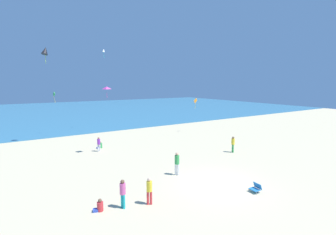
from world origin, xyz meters
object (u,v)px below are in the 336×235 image
Objects in this scene: person_3 at (100,146)px; person_5 at (233,143)px; person_1 at (99,143)px; kite_orange at (196,101)px; kite_magenta at (107,88)px; person_2 at (149,189)px; person_4 at (99,207)px; kite_green at (54,95)px; kite_black at (45,51)px; person_0 at (177,162)px; person_6 at (123,192)px; kite_white at (104,50)px; beach_chair_far_left at (256,188)px.

person_5 is (10.52, -8.55, 0.64)m from person_3.
person_1 is 0.96× the size of kite_orange.
person_2 is at bearing -96.90° from kite_magenta.
person_4 is 22.92m from kite_green.
kite_magenta is (3.85, 9.71, 6.06)m from person_4.
kite_black is (-2.78, 17.97, 9.24)m from person_2.
person_0 is 5.71m from person_6.
kite_black is (-6.58, 15.17, 9.15)m from person_0.
person_5 reaches higher than person_1.
kite_white is (-9.83, 8.23, 6.90)m from kite_orange.
person_0 is at bearing -58.37° from beach_chair_far_left.
person_1 is 11.83m from person_4.
person_6 is at bearing -89.71° from kite_green.
beach_chair_far_left is at bearing 88.71° from person_3.
person_2 reaches higher than beach_chair_far_left.
person_4 is 0.66× the size of kite_magenta.
kite_magenta reaches higher than kite_orange.
person_3 is at bearing 89.56° from kite_magenta.
kite_white is at bearing 14.70° from person_2.
person_1 is 11.56m from kite_black.
beach_chair_far_left is 0.35× the size of kite_black.
person_2 is 1.02× the size of kite_orange.
person_3 is 0.41× the size of kite_black.
person_0 is at bearing -93.76° from kite_white.
person_1 is at bearing 48.89° from person_3.
person_0 reaches higher than person_2.
person_1 is at bearing -87.98° from person_4.
person_0 is at bearing -165.12° from person_6.
person_6 reaches higher than person_1.
kite_magenta is (2.67, 10.08, 5.38)m from person_6.
kite_orange reaches higher than person_3.
beach_chair_far_left is 16.31m from person_3.
person_0 reaches higher than person_6.
person_1 is at bearing 175.65° from person_5.
kite_orange is (16.34, 14.14, 3.41)m from person_6.
person_2 is 2.09× the size of person_3.
person_6 is at bearing 168.74° from person_0.
kite_white reaches higher than person_2.
person_3 is (-2.50, 10.53, -0.72)m from person_0.
kite_black reaches higher than person_5.
beach_chair_far_left is 0.42× the size of kite_orange.
person_5 reaches higher than person_2.
kite_magenta is at bearing -107.34° from kite_white.
kite_white reaches higher than person_4.
kite_black reaches higher than person_4.
kite_orange reaches higher than person_5.
person_4 is (-3.87, -12.54, -0.02)m from person_3.
person_5 is at bearing -22.03° from person_0.
kite_green is at bearing -68.25° from beach_chair_far_left.
kite_magenta reaches higher than person_6.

